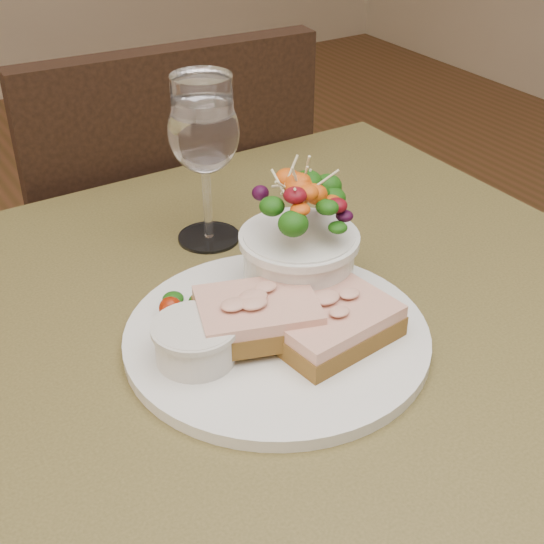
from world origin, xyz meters
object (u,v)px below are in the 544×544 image
chair_far (159,347)px  dinner_plate (277,336)px  cafe_table (286,422)px  sandwich_back (258,315)px  ramekin (195,340)px  sandwich_front (332,323)px  salad_bowl (299,236)px  wine_glass (204,137)px

chair_far → dinner_plate: size_ratio=3.21×
cafe_table → chair_far: chair_far is taller
sandwich_back → ramekin: (-0.06, 0.00, -0.00)m
cafe_table → sandwich_front: sandwich_front is taller
sandwich_front → ramekin: bearing=155.3°
cafe_table → salad_bowl: size_ratio=6.30×
chair_far → dinner_plate: chair_far is taller
cafe_table → salad_bowl: salad_bowl is taller
ramekin → salad_bowl: size_ratio=0.55×
ramekin → chair_far: bearing=71.5°
chair_far → sandwich_back: size_ratio=7.13×
sandwich_front → dinner_plate: bearing=130.7°
ramekin → cafe_table: bearing=-5.5°
sandwich_back → salad_bowl: salad_bowl is taller
chair_far → ramekin: size_ratio=12.92×
sandwich_back → dinner_plate: bearing=11.0°
cafe_table → dinner_plate: size_ratio=2.86×
sandwich_front → salad_bowl: bearing=69.5°
salad_bowl → wine_glass: size_ratio=0.73×
chair_far → wine_glass: size_ratio=5.14×
dinner_plate → wine_glass: size_ratio=1.60×
cafe_table → wine_glass: wine_glass is taller
chair_far → ramekin: bearing=76.0°
chair_far → sandwich_front: chair_far is taller
chair_far → ramekin: 0.80m
chair_far → sandwich_back: bearing=81.5°
ramekin → wine_glass: bearing=59.4°
chair_far → dinner_plate: 0.77m
ramekin → sandwich_front: bearing=-17.6°
chair_far → sandwich_back: (-0.14, -0.60, 0.49)m
sandwich_front → sandwich_back: (-0.06, 0.04, 0.01)m
salad_bowl → wine_glass: 0.16m
sandwich_front → salad_bowl: 0.10m
chair_far → salad_bowl: size_ratio=7.09×
dinner_plate → salad_bowl: size_ratio=2.20×
salad_bowl → wine_glass: (-0.02, 0.15, 0.05)m
dinner_plate → salad_bowl: 0.10m
dinner_plate → ramekin: 0.08m
salad_bowl → cafe_table: bearing=-131.8°
chair_far → sandwich_front: 0.80m
chair_far → salad_bowl: bearing=88.0°
sandwich_back → wine_glass: 0.22m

